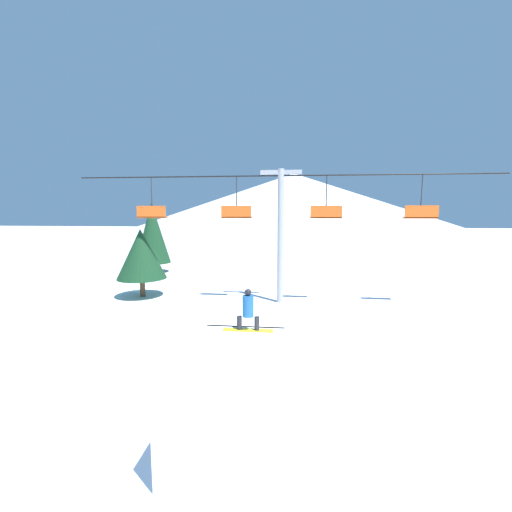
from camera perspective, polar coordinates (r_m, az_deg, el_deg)
name	(u,v)px	position (r m, az deg, el deg)	size (l,w,h in m)	color
ground_plane	(284,427)	(9.85, 4.67, -26.49)	(220.00, 220.00, 0.00)	white
mountain_ridge	(293,204)	(85.07, 6.23, 8.63)	(85.76, 85.76, 14.54)	silver
snow_ramp	(233,393)	(9.24, -3.79, -21.78)	(2.43, 4.37, 1.96)	white
snowboarder	(248,311)	(10.23, -1.33, -9.09)	(1.50, 0.33, 1.27)	yellow
chairlift	(281,221)	(20.29, 4.12, 5.89)	(24.67, 0.44, 7.94)	#9E9EA3
pine_tree_near	(141,254)	(23.04, -18.61, 0.33)	(3.12, 3.12, 4.39)	#4C3823
pine_tree_far	(152,233)	(32.00, -16.89, 3.74)	(3.08, 3.08, 6.31)	#4C3823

